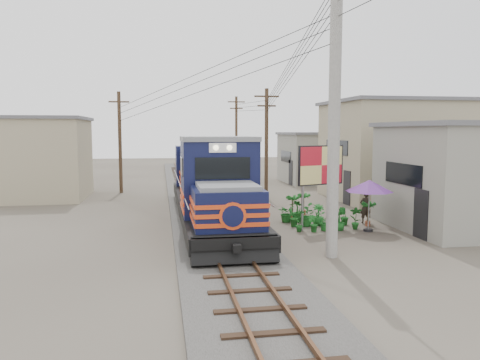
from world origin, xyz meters
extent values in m
plane|color=#473F35|center=(0.00, 0.00, 0.00)|extent=(120.00, 120.00, 0.00)
cube|color=#595651|center=(0.00, 10.00, 0.08)|extent=(3.60, 70.00, 0.16)
cube|color=#51331E|center=(-0.54, 10.00, 0.26)|extent=(0.08, 70.00, 0.12)
cube|color=#51331E|center=(0.54, 10.00, 0.26)|extent=(0.08, 70.00, 0.12)
cube|color=black|center=(0.00, 6.40, 0.77)|extent=(2.88, 15.91, 0.55)
cube|color=black|center=(0.00, 1.43, 0.47)|extent=(2.19, 3.18, 0.65)
cube|color=black|center=(0.00, 11.37, 0.47)|extent=(2.19, 3.18, 0.65)
cube|color=#0E1235|center=(0.00, 0.23, 1.61)|extent=(2.36, 2.39, 1.49)
cube|color=#0E1235|center=(0.00, 2.72, 2.41)|extent=(2.83, 2.58, 3.08)
cube|color=slate|center=(0.00, 2.72, 4.00)|extent=(2.88, 2.71, 0.18)
cube|color=black|center=(0.00, 1.42, 2.95)|extent=(2.02, 0.06, 0.80)
cube|color=white|center=(0.00, 1.41, 3.70)|extent=(0.99, 0.06, 0.35)
cube|color=#0E1235|center=(0.00, 8.88, 2.01)|extent=(2.25, 9.74, 2.29)
cube|color=slate|center=(0.00, 8.88, 3.20)|extent=(2.02, 9.74, 0.18)
cube|color=#E64215|center=(0.00, 6.40, 1.31)|extent=(2.92, 15.91, 0.14)
cube|color=#E64215|center=(0.00, 6.40, 1.61)|extent=(2.92, 15.91, 0.14)
cube|color=#E64215|center=(0.00, 6.40, 1.91)|extent=(2.92, 15.91, 0.14)
cylinder|color=#9E9B93|center=(3.50, -0.50, 5.00)|extent=(0.40, 0.40, 10.00)
cylinder|color=#4C3826|center=(4.50, 14.00, 3.50)|extent=(0.24, 0.24, 7.00)
cube|color=#4C3826|center=(4.50, 14.00, 6.50)|extent=(1.60, 0.10, 0.10)
cube|color=#4C3826|center=(4.50, 14.00, 5.90)|extent=(1.20, 0.10, 0.10)
cylinder|color=#4C3826|center=(4.80, 28.00, 3.75)|extent=(0.24, 0.24, 7.50)
cube|color=#4C3826|center=(4.80, 28.00, 7.00)|extent=(1.60, 0.10, 0.10)
cube|color=#4C3826|center=(4.80, 28.00, 6.40)|extent=(1.20, 0.10, 0.10)
cylinder|color=#4C3826|center=(-5.00, 18.00, 3.50)|extent=(0.24, 0.24, 7.00)
cube|color=#4C3826|center=(-5.00, 18.00, 6.50)|extent=(1.60, 0.10, 0.10)
cube|color=#4C3826|center=(-5.00, 18.00, 5.90)|extent=(1.20, 0.10, 0.10)
cube|color=gray|center=(11.50, 3.00, 2.25)|extent=(7.00, 6.00, 4.50)
cube|color=slate|center=(11.50, 3.00, 4.60)|extent=(7.35, 6.30, 0.20)
cube|color=black|center=(7.98, 3.00, 2.48)|extent=(0.05, 3.00, 0.90)
cube|color=tan|center=(12.50, 12.00, 3.00)|extent=(8.00, 7.00, 6.00)
cube|color=slate|center=(12.50, 12.00, 6.10)|extent=(8.40, 7.35, 0.20)
cube|color=black|center=(8.48, 12.00, 3.30)|extent=(0.05, 3.50, 0.90)
cube|color=gray|center=(11.00, 22.00, 2.00)|extent=(6.00, 6.00, 4.00)
cube|color=slate|center=(11.00, 22.00, 4.10)|extent=(6.30, 6.30, 0.20)
cube|color=black|center=(7.98, 22.00, 2.20)|extent=(0.05, 3.00, 0.90)
cube|color=tan|center=(-10.00, 16.00, 2.50)|extent=(6.00, 6.00, 5.00)
cube|color=slate|center=(-10.00, 16.00, 5.10)|extent=(6.30, 6.30, 0.20)
cylinder|color=#99999E|center=(3.77, 3.75, 1.35)|extent=(0.10, 0.10, 2.71)
cylinder|color=#99999E|center=(5.61, 4.41, 1.35)|extent=(0.10, 0.10, 2.71)
cube|color=black|center=(4.69, 4.08, 2.81)|extent=(2.28, 0.91, 1.73)
cube|color=red|center=(4.69, 4.05, 2.81)|extent=(2.17, 0.84, 1.62)
cylinder|color=black|center=(6.54, 3.15, 0.05)|extent=(0.40, 0.40, 0.10)
cylinder|color=#99999E|center=(6.54, 3.15, 1.01)|extent=(0.05, 0.05, 2.02)
cone|color=#5D297D|center=(6.54, 3.15, 1.98)|extent=(2.48, 2.48, 0.51)
imported|color=black|center=(7.17, 4.86, 0.76)|extent=(0.58, 0.40, 1.51)
imported|color=#1B6120|center=(3.58, 3.55, 0.49)|extent=(0.62, 0.56, 0.98)
imported|color=#1B6120|center=(4.15, 3.42, 0.36)|extent=(0.50, 0.46, 0.73)
imported|color=#1B6120|center=(4.71, 3.55, 0.39)|extent=(0.75, 0.67, 0.78)
imported|color=#1B6120|center=(5.40, 3.56, 0.42)|extent=(0.63, 0.63, 0.85)
imported|color=#1B6120|center=(6.18, 3.64, 0.51)|extent=(0.63, 0.53, 1.02)
imported|color=#1B6120|center=(3.61, 4.61, 0.43)|extent=(0.59, 0.54, 0.86)
imported|color=#1B6120|center=(4.20, 4.69, 0.52)|extent=(0.87, 0.99, 1.03)
imported|color=#1B6120|center=(4.82, 4.72, 0.49)|extent=(0.57, 0.57, 0.98)
imported|color=#1B6120|center=(5.46, 4.57, 0.53)|extent=(0.66, 0.66, 1.05)
imported|color=#1B6120|center=(6.01, 4.64, 0.41)|extent=(0.57, 0.54, 0.82)
imported|color=#1B6120|center=(3.60, 5.73, 0.45)|extent=(1.07, 1.04, 0.90)
imported|color=#1B6120|center=(4.20, 5.83, 0.51)|extent=(0.81, 0.81, 1.03)
camera|label=1|loc=(-2.22, -15.44, 4.30)|focal=35.00mm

